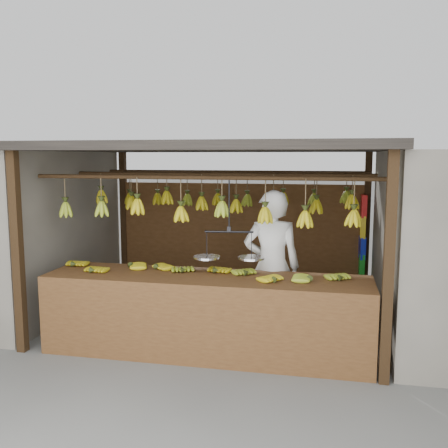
# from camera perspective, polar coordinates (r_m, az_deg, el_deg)

# --- Properties ---
(ground) EXTENTS (80.00, 80.00, 0.00)m
(ground) POSITION_cam_1_polar(r_m,az_deg,el_deg) (6.95, -0.52, -11.02)
(ground) COLOR #5B5B57
(stall) EXTENTS (4.30, 3.30, 2.40)m
(stall) POSITION_cam_1_polar(r_m,az_deg,el_deg) (6.90, 0.05, 5.56)
(stall) COLOR black
(stall) RESTS_ON ground
(counter) EXTENTS (3.68, 0.84, 0.96)m
(counter) POSITION_cam_1_polar(r_m,az_deg,el_deg) (5.57, -2.39, -8.08)
(counter) COLOR #57351A
(counter) RESTS_ON ground
(hanging_bananas) EXTENTS (3.55, 2.25, 0.40)m
(hanging_bananas) POSITION_cam_1_polar(r_m,az_deg,el_deg) (6.61, -0.54, 2.30)
(hanging_bananas) COLOR #92A523
(hanging_bananas) RESTS_ON ground
(balance_scale) EXTENTS (0.80, 0.36, 0.92)m
(balance_scale) POSITION_cam_1_polar(r_m,az_deg,el_deg) (5.64, 0.58, -3.43)
(balance_scale) COLOR black
(balance_scale) RESTS_ON ground
(vendor) EXTENTS (0.73, 0.53, 1.85)m
(vendor) POSITION_cam_1_polar(r_m,az_deg,el_deg) (6.00, 5.49, -4.90)
(vendor) COLOR white
(vendor) RESTS_ON ground
(bag_bundles) EXTENTS (0.08, 0.26, 1.24)m
(bag_bundles) POSITION_cam_1_polar(r_m,az_deg,el_deg) (7.88, 15.56, -1.36)
(bag_bundles) COLOR red
(bag_bundles) RESTS_ON ground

